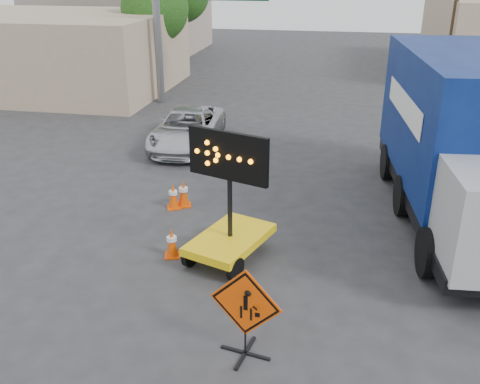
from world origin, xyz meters
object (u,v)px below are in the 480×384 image
(construction_sign, at_px, (245,311))
(box_truck, at_px, (461,149))
(arrow_board, at_px, (230,232))
(pickup_truck, at_px, (187,128))

(construction_sign, height_order, box_truck, box_truck)
(arrow_board, distance_m, box_truck, 6.60)
(box_truck, bearing_deg, arrow_board, -153.79)
(construction_sign, xyz_separation_m, pickup_truck, (-4.34, 11.29, -0.24))
(construction_sign, height_order, pickup_truck, construction_sign)
(construction_sign, xyz_separation_m, box_truck, (4.55, 6.66, 1.05))
(arrow_board, distance_m, pickup_truck, 8.67)
(arrow_board, bearing_deg, pickup_truck, 132.32)
(construction_sign, relative_size, pickup_truck, 0.35)
(arrow_board, relative_size, box_truck, 0.34)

